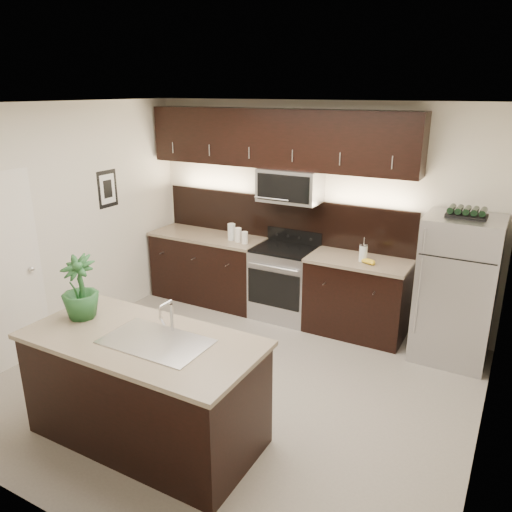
% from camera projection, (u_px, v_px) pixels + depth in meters
% --- Properties ---
extents(ground, '(4.50, 4.50, 0.00)m').
position_uv_depth(ground, '(233.00, 384.00, 5.02)').
color(ground, gray).
rests_on(ground, ground).
extents(room_walls, '(4.52, 4.02, 2.71)m').
position_uv_depth(room_walls, '(218.00, 220.00, 4.50)').
color(room_walls, beige).
rests_on(room_walls, ground).
extents(counter_run, '(3.51, 0.65, 0.94)m').
position_uv_depth(counter_run, '(270.00, 279.00, 6.48)').
color(counter_run, black).
rests_on(counter_run, ground).
extents(upper_fixtures, '(3.49, 0.40, 1.66)m').
position_uv_depth(upper_fixtures, '(279.00, 148.00, 6.06)').
color(upper_fixtures, black).
rests_on(upper_fixtures, counter_run).
extents(island, '(1.96, 0.96, 0.94)m').
position_uv_depth(island, '(145.00, 388.00, 4.12)').
color(island, black).
rests_on(island, ground).
extents(sink_faucet, '(0.84, 0.50, 0.28)m').
position_uv_depth(sink_faucet, '(157.00, 340.00, 3.91)').
color(sink_faucet, silver).
rests_on(sink_faucet, island).
extents(refrigerator, '(0.77, 0.69, 1.59)m').
position_uv_depth(refrigerator, '(456.00, 290.00, 5.30)').
color(refrigerator, '#B2B2B7').
rests_on(refrigerator, ground).
extents(wine_rack, '(0.39, 0.24, 0.10)m').
position_uv_depth(wine_rack, '(467.00, 213.00, 5.03)').
color(wine_rack, black).
rests_on(wine_rack, refrigerator).
extents(plant, '(0.36, 0.36, 0.55)m').
position_uv_depth(plant, '(79.00, 288.00, 4.24)').
color(plant, '#205225').
rests_on(plant, island).
extents(canisters, '(0.32, 0.15, 0.22)m').
position_uv_depth(canisters, '(236.00, 234.00, 6.45)').
color(canisters, silver).
rests_on(canisters, counter_run).
extents(french_press, '(0.10, 0.10, 0.28)m').
position_uv_depth(french_press, '(363.00, 253.00, 5.70)').
color(french_press, silver).
rests_on(french_press, counter_run).
extents(bananas, '(0.20, 0.18, 0.05)m').
position_uv_depth(bananas, '(366.00, 260.00, 5.68)').
color(bananas, gold).
rests_on(bananas, counter_run).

